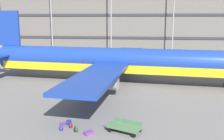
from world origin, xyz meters
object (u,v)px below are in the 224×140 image
object	(u,v)px
backpack_large	(61,128)
baggage_cart	(124,127)
airliner	(119,61)
backpack_orange	(76,129)
suitcase_red	(69,122)
backpack_small	(71,125)
suitcase_laid_flat	(62,125)
suitcase_navy	(89,133)

from	to	relation	value
backpack_large	baggage_cart	xyz separation A→B (m)	(5.02, 0.34, 0.19)
airliner	backpack_orange	distance (m)	17.08
backpack_large	baggage_cart	world-z (taller)	baggage_cart
suitcase_red	backpack_orange	world-z (taller)	backpack_orange
backpack_orange	baggage_cart	bearing A→B (deg)	6.55
suitcase_red	backpack_orange	xyz separation A→B (m)	(1.06, -1.52, 0.12)
backpack_small	backpack_large	size ratio (longest dim) A/B	0.91
suitcase_laid_flat	backpack_orange	bearing A→B (deg)	-31.97
suitcase_red	baggage_cart	distance (m)	4.97
suitcase_navy	baggage_cart	size ratio (longest dim) A/B	0.25
suitcase_red	suitcase_navy	bearing A→B (deg)	-40.92
suitcase_laid_flat	backpack_large	world-z (taller)	backpack_large
airliner	backpack_small	world-z (taller)	airliner
suitcase_navy	backpack_orange	world-z (taller)	backpack_orange
suitcase_navy	baggage_cart	world-z (taller)	baggage_cart
backpack_small	backpack_large	bearing A→B (deg)	-134.50
airliner	backpack_large	size ratio (longest dim) A/B	78.00
suitcase_navy	backpack_orange	bearing A→B (deg)	162.39
baggage_cart	backpack_small	bearing A→B (deg)	176.32
airliner	suitcase_laid_flat	bearing A→B (deg)	-101.93
suitcase_navy	backpack_orange	size ratio (longest dim) A/B	1.49
suitcase_laid_flat	suitcase_red	size ratio (longest dim) A/B	1.11
suitcase_navy	baggage_cart	bearing A→B (deg)	16.14
airliner	backpack_small	size ratio (longest dim) A/B	85.58
suitcase_red	baggage_cart	size ratio (longest dim) A/B	0.22
backpack_orange	baggage_cart	size ratio (longest dim) A/B	0.16
backpack_small	backpack_large	xyz separation A→B (m)	(-0.61, -0.62, 0.02)
backpack_large	suitcase_laid_flat	bearing A→B (deg)	103.18
backpack_orange	backpack_large	xyz separation A→B (m)	(-1.24, 0.10, -0.00)
backpack_large	backpack_orange	bearing A→B (deg)	-4.42
backpack_orange	backpack_small	world-z (taller)	backpack_orange
baggage_cart	suitcase_navy	bearing A→B (deg)	-163.86
backpack_small	backpack_large	world-z (taller)	backpack_large
airliner	suitcase_red	bearing A→B (deg)	-101.08
suitcase_navy	suitcase_laid_flat	bearing A→B (deg)	153.83
suitcase_red	backpack_orange	bearing A→B (deg)	-55.08
suitcase_red	backpack_large	world-z (taller)	backpack_large
backpack_orange	baggage_cart	xyz separation A→B (m)	(3.78, 0.43, 0.19)
suitcase_laid_flat	backpack_orange	distance (m)	1.68
suitcase_navy	airliner	bearing A→B (deg)	87.20
airliner	suitcase_red	xyz separation A→B (m)	(-2.98, -15.24, -2.85)
suitcase_red	backpack_large	distance (m)	1.44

